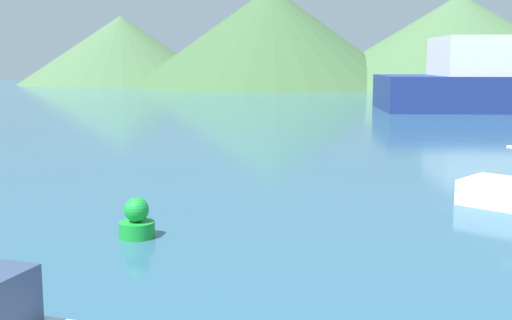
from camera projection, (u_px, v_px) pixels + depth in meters
buoy_marker at (137, 221)px, 13.97m from camera, size 0.78×0.78×0.89m
hill_west at (121, 50)px, 108.50m from camera, size 34.05×34.05×11.32m
hill_central at (271, 37)px, 96.82m from camera, size 42.22×42.22×14.78m
hill_east at (458, 41)px, 94.99m from camera, size 44.91×44.91×13.53m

